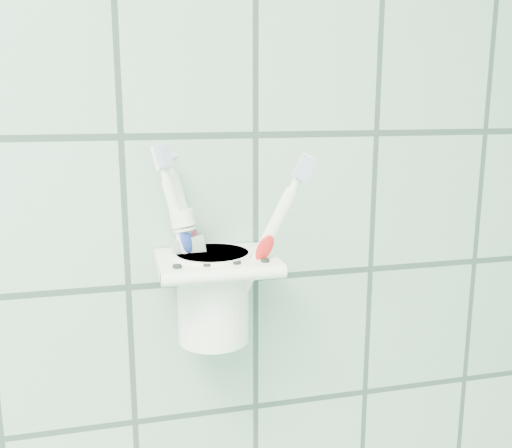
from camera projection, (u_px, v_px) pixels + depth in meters
holder_bracket at (216, 264)px, 0.59m from camera, size 0.12×0.10×0.04m
cup at (213, 293)px, 0.60m from camera, size 0.08×0.08×0.10m
toothbrush_pink at (207, 240)px, 0.58m from camera, size 0.05×0.04×0.20m
toothbrush_blue at (214, 234)px, 0.58m from camera, size 0.05×0.07×0.21m
toothbrush_orange at (219, 238)px, 0.58m from camera, size 0.09×0.04×0.21m
toothpaste_tube at (203, 264)px, 0.59m from camera, size 0.05×0.03×0.14m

